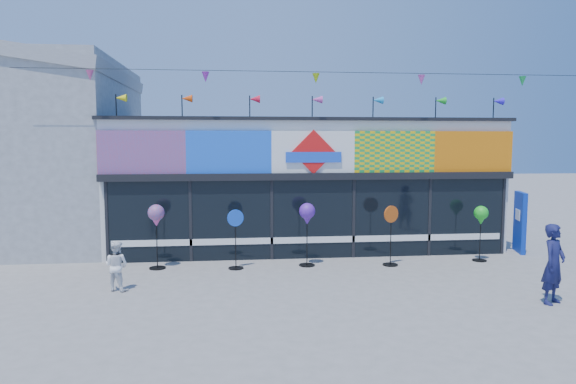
{
  "coord_description": "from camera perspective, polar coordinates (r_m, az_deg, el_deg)",
  "views": [
    {
      "loc": [
        -2.28,
        -11.15,
        3.4
      ],
      "look_at": [
        -0.88,
        2.0,
        2.09
      ],
      "focal_mm": 32.0,
      "sensor_mm": 36.0,
      "label": 1
    }
  ],
  "objects": [
    {
      "name": "ground",
      "position": [
        11.88,
        5.34,
        -11.01
      ],
      "size": [
        80.0,
        80.0,
        0.0
      ],
      "primitive_type": "plane",
      "color": "slate",
      "rests_on": "ground"
    },
    {
      "name": "kite_shop",
      "position": [
        17.3,
        1.51,
        1.16
      ],
      "size": [
        16.0,
        5.7,
        5.31
      ],
      "color": "white",
      "rests_on": "ground"
    },
    {
      "name": "neighbour_building",
      "position": [
        19.72,
        -29.22,
        4.36
      ],
      "size": [
        8.18,
        7.2,
        6.87
      ],
      "color": "#ACAFB2",
      "rests_on": "ground"
    },
    {
      "name": "blue_sign",
      "position": [
        17.3,
        24.36,
        -3.05
      ],
      "size": [
        0.37,
        0.94,
        1.86
      ],
      "rotation": [
        0.0,
        0.0,
        -0.26
      ],
      "color": "#0A2FA4",
      "rests_on": "ground"
    },
    {
      "name": "spinner_0",
      "position": [
        14.08,
        -14.43,
        -2.75
      ],
      "size": [
        0.44,
        0.44,
        1.73
      ],
      "color": "black",
      "rests_on": "ground"
    },
    {
      "name": "spinner_1",
      "position": [
        13.79,
        -5.84,
        -5.06
      ],
      "size": [
        0.44,
        0.41,
        1.6
      ],
      "color": "black",
      "rests_on": "ground"
    },
    {
      "name": "spinner_2",
      "position": [
        13.97,
        2.14,
        -2.65
      ],
      "size": [
        0.44,
        0.44,
        1.73
      ],
      "color": "black",
      "rests_on": "ground"
    },
    {
      "name": "spinner_3",
      "position": [
        14.37,
        11.35,
        -4.59
      ],
      "size": [
        0.44,
        0.42,
        1.66
      ],
      "color": "black",
      "rests_on": "ground"
    },
    {
      "name": "spinner_4",
      "position": [
        15.54,
        20.65,
        -2.61
      ],
      "size": [
        0.4,
        0.4,
        1.58
      ],
      "color": "black",
      "rests_on": "ground"
    },
    {
      "name": "adult_man",
      "position": [
        12.17,
        27.43,
        -7.12
      ],
      "size": [
        0.74,
        0.67,
        1.69
      ],
      "primitive_type": "imported",
      "rotation": [
        0.0,
        0.0,
        0.57
      ],
      "color": "#161947",
      "rests_on": "ground"
    },
    {
      "name": "child",
      "position": [
        12.44,
        -18.53,
        -7.78
      ],
      "size": [
        0.64,
        0.51,
        1.15
      ],
      "primitive_type": "imported",
      "rotation": [
        0.0,
        0.0,
        2.76
      ],
      "color": "white",
      "rests_on": "ground"
    }
  ]
}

